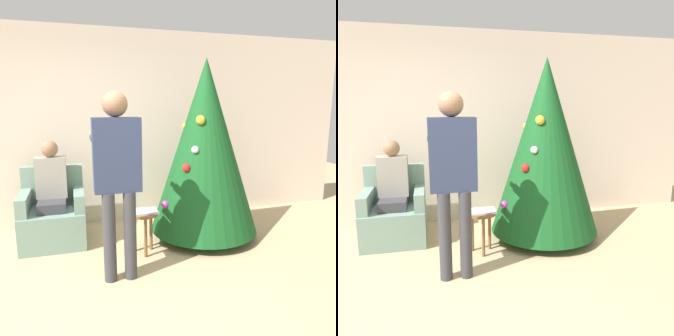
{
  "view_description": "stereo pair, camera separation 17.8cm",
  "coord_description": "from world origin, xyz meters",
  "views": [
    {
      "loc": [
        -0.24,
        -2.46,
        1.67
      ],
      "look_at": [
        0.73,
        0.89,
        1.0
      ],
      "focal_mm": 35.0,
      "sensor_mm": 36.0,
      "label": 1
    },
    {
      "loc": [
        -0.07,
        -2.5,
        1.67
      ],
      "look_at": [
        0.73,
        0.89,
        1.0
      ],
      "focal_mm": 35.0,
      "sensor_mm": 36.0,
      "label": 2
    }
  ],
  "objects": [
    {
      "name": "ground_plane",
      "position": [
        0.0,
        0.0,
        0.0
      ],
      "size": [
        14.0,
        14.0,
        0.0
      ],
      "primitive_type": "plane",
      "color": "tan"
    },
    {
      "name": "christmas_tree",
      "position": [
        1.32,
        1.29,
        1.16
      ],
      "size": [
        1.34,
        1.34,
        2.23
      ],
      "color": "brown",
      "rests_on": "ground_plane"
    },
    {
      "name": "person_seated",
      "position": [
        -0.53,
        1.61,
        0.69
      ],
      "size": [
        0.36,
        0.46,
        1.25
      ],
      "color": "#38383D",
      "rests_on": "ground_plane"
    },
    {
      "name": "side_stool",
      "position": [
        0.47,
        1.0,
        0.38
      ],
      "size": [
        0.33,
        0.33,
        0.48
      ],
      "color": "brown",
      "rests_on": "ground_plane"
    },
    {
      "name": "laptop",
      "position": [
        0.47,
        1.0,
        0.49
      ],
      "size": [
        0.32,
        0.23,
        0.02
      ],
      "color": "silver",
      "rests_on": "side_stool"
    },
    {
      "name": "wall_back",
      "position": [
        0.0,
        2.23,
        1.35
      ],
      "size": [
        8.0,
        0.06,
        2.7
      ],
      "color": "beige",
      "rests_on": "ground_plane"
    },
    {
      "name": "person_standing",
      "position": [
        0.14,
        0.55,
        1.09
      ],
      "size": [
        0.45,
        0.57,
        1.8
      ],
      "color": "#38383D",
      "rests_on": "ground_plane"
    },
    {
      "name": "armchair",
      "position": [
        -0.53,
        1.63,
        0.32
      ],
      "size": [
        0.74,
        0.75,
        0.91
      ],
      "color": "gray",
      "rests_on": "ground_plane"
    }
  ]
}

